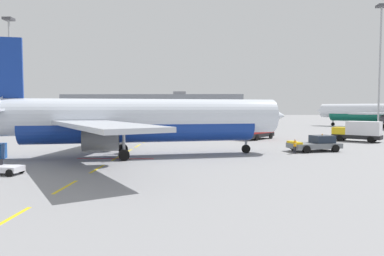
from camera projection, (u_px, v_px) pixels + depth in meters
name	position (u px, v px, depth m)	size (l,w,h in m)	color
ground	(289.00, 142.00, 53.49)	(400.00, 400.00, 0.00)	gray
apron_paint_markings	(143.00, 143.00, 52.28)	(8.00, 97.09, 0.01)	yellow
airliner_foreground	(137.00, 120.00, 37.81)	(34.44, 33.56, 12.20)	silver
pushback_tug	(316.00, 144.00, 42.49)	(6.54, 4.40, 2.08)	slate
airliner_mid_left	(381.00, 112.00, 91.88)	(29.87, 29.49, 12.38)	silver
catering_truck	(258.00, 129.00, 58.64)	(6.31, 6.92, 3.14)	black
fuel_service_truck	(358.00, 131.00, 54.67)	(7.05, 6.09, 3.14)	black
ground_crew_worker	(295.00, 145.00, 40.23)	(0.42, 0.58, 1.67)	#232328
apron_light_mast_near	(10.00, 61.00, 69.63)	(1.80, 1.80, 22.92)	slate
apron_light_mast_far	(380.00, 54.00, 71.15)	(1.80, 1.80, 25.93)	slate
terminal_satellite	(154.00, 107.00, 170.07)	(84.20, 20.23, 12.96)	gray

